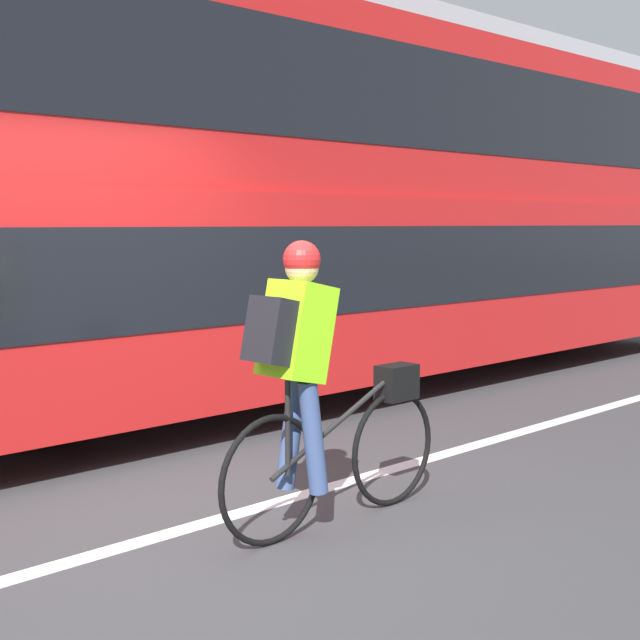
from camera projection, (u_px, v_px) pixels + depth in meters
name	position (u px, v px, depth m)	size (l,w,h in m)	color
ground_plane	(216.00, 528.00, 5.22)	(80.00, 80.00, 0.00)	#38383A
road_center_line	(205.00, 523.00, 5.30)	(50.00, 0.14, 0.01)	silver
bus	(359.00, 197.00, 9.61)	(11.51, 2.46, 3.72)	black
cyclist_on_bike	(314.00, 378.00, 5.09)	(1.75, 0.32, 1.69)	black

